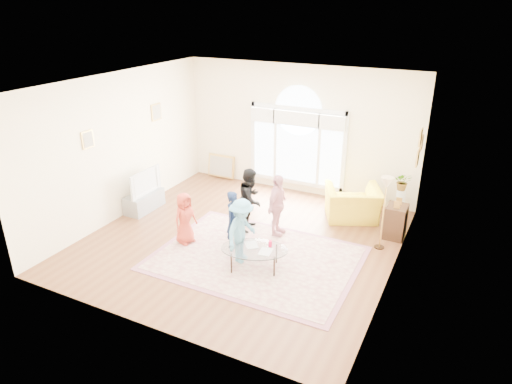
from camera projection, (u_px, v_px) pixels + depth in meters
The scene contains 18 objects.
ground at pixel (241, 240), 9.40m from camera, with size 6.00×6.00×0.00m, color brown.
room_shell at pixel (296, 133), 11.12m from camera, with size 6.00×6.00×6.00m.
area_rug at pixel (256, 258), 8.74m from camera, with size 3.60×2.60×0.02m, color #C8B198.
rug_border at pixel (256, 258), 8.74m from camera, with size 3.80×2.80×0.01m, color #975A6D.
tv_console at pixel (144, 201), 10.70m from camera, with size 0.45×1.00×0.42m, color gray.
television at pixel (142, 182), 10.50m from camera, with size 0.17×1.01×0.58m.
coffee_table at pixel (254, 249), 8.26m from camera, with size 1.40×1.13×0.54m.
armchair at pixel (352, 203), 10.18m from camera, with size 1.16×1.02×0.76m, color yellow.
side_cabinet at pixel (396, 221), 9.42m from camera, with size 0.40×0.50×0.70m, color black.
floor_lamp at pixel (386, 188), 8.63m from camera, with size 0.32×0.32×1.51m.
plant_pedestal at pixel (400, 204), 10.20m from camera, with size 0.20×0.20×0.70m, color white.
potted_plant at pixel (403, 182), 9.98m from camera, with size 0.36×0.31×0.40m, color #33722D.
leaning_picture at pixel (222, 178), 12.69m from camera, with size 0.80×0.05×0.62m, color tan.
child_red at pixel (185, 218), 9.10m from camera, with size 0.52×0.34×1.07m, color #B23828.
child_navy at pixel (234, 220), 8.90m from camera, with size 0.43×0.28×1.18m, color #121F3D.
child_black at pixel (251, 199), 9.61m from camera, with size 0.66×0.51×1.35m, color black.
child_pink at pixel (277, 205), 9.36m from camera, with size 0.77×0.32×1.32m, color pink.
child_blue at pixel (242, 231), 8.40m from camera, with size 0.81×0.47×1.26m, color #589DC1.
Camera 1 is at (3.96, -7.26, 4.59)m, focal length 32.00 mm.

